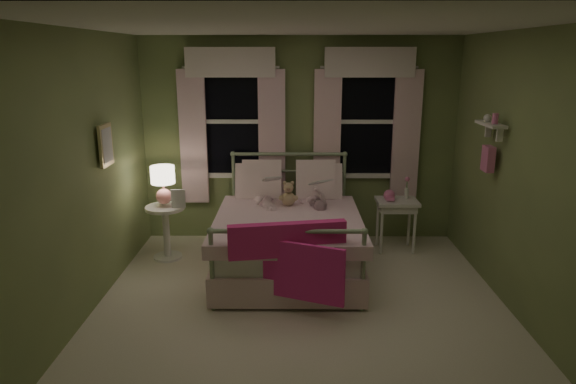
{
  "coord_description": "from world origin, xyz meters",
  "views": [
    {
      "loc": [
        -0.09,
        -4.43,
        2.38
      ],
      "look_at": [
        -0.13,
        0.68,
        1.0
      ],
      "focal_mm": 32.0,
      "sensor_mm": 36.0,
      "label": 1
    }
  ],
  "objects_px": {
    "nightstand_left": "(166,225)",
    "table_lamp": "(163,181)",
    "nightstand_right": "(397,208)",
    "child_left": "(265,178)",
    "child_right": "(312,180)",
    "bed": "(288,237)",
    "teddy_bear": "(288,196)"
  },
  "relations": [
    {
      "from": "bed",
      "to": "teddy_bear",
      "type": "distance_m",
      "value": 0.49
    },
    {
      "from": "child_right",
      "to": "teddy_bear",
      "type": "relative_size",
      "value": 2.46
    },
    {
      "from": "table_lamp",
      "to": "child_left",
      "type": "bearing_deg",
      "value": 6.14
    },
    {
      "from": "teddy_bear",
      "to": "nightstand_right",
      "type": "bearing_deg",
      "value": 13.58
    },
    {
      "from": "child_right",
      "to": "table_lamp",
      "type": "distance_m",
      "value": 1.74
    },
    {
      "from": "nightstand_left",
      "to": "table_lamp",
      "type": "relative_size",
      "value": 1.43
    },
    {
      "from": "child_left",
      "to": "table_lamp",
      "type": "distance_m",
      "value": 1.18
    },
    {
      "from": "teddy_bear",
      "to": "child_left",
      "type": "bearing_deg",
      "value": 150.5
    },
    {
      "from": "child_left",
      "to": "teddy_bear",
      "type": "relative_size",
      "value": 2.64
    },
    {
      "from": "table_lamp",
      "to": "nightstand_right",
      "type": "distance_m",
      "value": 2.83
    },
    {
      "from": "bed",
      "to": "child_left",
      "type": "bearing_deg",
      "value": 123.6
    },
    {
      "from": "child_left",
      "to": "nightstand_right",
      "type": "height_order",
      "value": "child_left"
    },
    {
      "from": "bed",
      "to": "nightstand_left",
      "type": "xyz_separation_m",
      "value": [
        -1.45,
        0.29,
        0.03
      ]
    },
    {
      "from": "child_left",
      "to": "nightstand_left",
      "type": "bearing_deg",
      "value": -8.25
    },
    {
      "from": "teddy_bear",
      "to": "nightstand_left",
      "type": "xyz_separation_m",
      "value": [
        -1.45,
        0.03,
        -0.37
      ]
    },
    {
      "from": "child_left",
      "to": "nightstand_right",
      "type": "xyz_separation_m",
      "value": [
        1.61,
        0.16,
        -0.41
      ]
    },
    {
      "from": "nightstand_left",
      "to": "teddy_bear",
      "type": "bearing_deg",
      "value": -1.26
    },
    {
      "from": "teddy_bear",
      "to": "nightstand_left",
      "type": "height_order",
      "value": "teddy_bear"
    },
    {
      "from": "nightstand_left",
      "to": "nightstand_right",
      "type": "xyz_separation_m",
      "value": [
        2.78,
        0.29,
        0.13
      ]
    },
    {
      "from": "child_right",
      "to": "nightstand_left",
      "type": "xyz_separation_m",
      "value": [
        -1.73,
        -0.13,
        -0.52
      ]
    },
    {
      "from": "child_right",
      "to": "child_left",
      "type": "bearing_deg",
      "value": -12.33
    },
    {
      "from": "child_left",
      "to": "child_right",
      "type": "relative_size",
      "value": 1.07
    },
    {
      "from": "bed",
      "to": "child_right",
      "type": "bearing_deg",
      "value": 56.4
    },
    {
      "from": "child_left",
      "to": "child_right",
      "type": "xyz_separation_m",
      "value": [
        0.56,
        0.0,
        -0.03
      ]
    },
    {
      "from": "teddy_bear",
      "to": "table_lamp",
      "type": "relative_size",
      "value": 0.66
    },
    {
      "from": "child_left",
      "to": "teddy_bear",
      "type": "xyz_separation_m",
      "value": [
        0.28,
        -0.16,
        -0.17
      ]
    },
    {
      "from": "teddy_bear",
      "to": "table_lamp",
      "type": "height_order",
      "value": "table_lamp"
    },
    {
      "from": "child_right",
      "to": "nightstand_left",
      "type": "height_order",
      "value": "child_right"
    },
    {
      "from": "table_lamp",
      "to": "nightstand_left",
      "type": "bearing_deg",
      "value": 90.0
    },
    {
      "from": "teddy_bear",
      "to": "nightstand_right",
      "type": "height_order",
      "value": "teddy_bear"
    },
    {
      "from": "nightstand_right",
      "to": "child_left",
      "type": "bearing_deg",
      "value": -174.22
    },
    {
      "from": "child_right",
      "to": "nightstand_right",
      "type": "distance_m",
      "value": 1.13
    }
  ]
}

